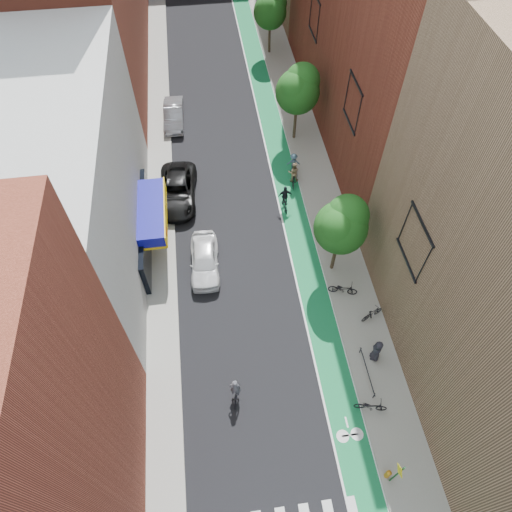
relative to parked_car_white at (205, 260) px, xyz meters
name	(u,v)px	position (x,y,z in m)	size (l,w,h in m)	color
ground	(275,427)	(3.00, -11.32, -0.81)	(160.00, 160.00, 0.00)	black
bike_lane	(272,126)	(7.00, 14.68, -0.81)	(2.00, 68.00, 0.01)	#14733E
sidewalk_left	(159,135)	(-3.00, 14.68, -0.74)	(2.00, 68.00, 0.15)	gray
sidewalk_right	(299,123)	(9.50, 14.68, -0.74)	(3.00, 68.00, 0.15)	gray
building_left_white	(62,189)	(-8.00, 2.68, 5.19)	(8.00, 20.00, 12.00)	silver
tree_near	(342,224)	(8.65, -1.31, 3.84)	(3.40, 3.36, 6.42)	#332619
tree_mid	(298,88)	(8.65, 12.69, 4.08)	(3.55, 3.53, 6.74)	#332619
tree_far	(271,9)	(8.65, 26.69, 3.69)	(3.30, 3.25, 6.21)	#332619
sign_pole	(397,474)	(8.38, -14.82, 1.02)	(0.13, 0.71, 3.00)	#194C26
parked_car_white	(205,260)	(0.00, 0.00, 0.00)	(1.92, 4.77, 1.62)	white
parked_car_black	(177,191)	(-1.60, 6.84, 0.02)	(2.76, 5.98, 1.66)	black
parked_car_silver	(174,115)	(-1.59, 16.38, -0.03)	(1.66, 4.77, 1.57)	gray
cyclist_lead	(236,392)	(1.08, -9.34, -0.09)	(0.87, 1.70, 2.09)	black
cyclist_lane_near	(293,176)	(7.48, 7.19, 0.08)	(0.93, 1.76, 2.09)	black
cyclist_lane_mid	(285,200)	(6.39, 4.78, 0.00)	(1.03, 1.64, 2.10)	black
cyclist_lane_far	(293,166)	(7.70, 8.36, 0.03)	(1.08, 1.86, 1.96)	black
parked_bike_near	(371,406)	(8.40, -11.11, -0.18)	(0.64, 1.83, 0.96)	black
parked_bike_mid	(372,313)	(10.16, -5.48, -0.18)	(0.46, 1.61, 0.97)	black
parked_bike_far	(343,289)	(8.78, -3.44, -0.16)	(0.67, 1.91, 1.00)	black
pedestrian	(377,351)	(9.56, -8.13, 0.24)	(0.88, 0.57, 1.80)	#212029
fire_hydrant	(388,474)	(8.30, -14.58, -0.24)	(0.28, 0.28, 0.79)	orange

